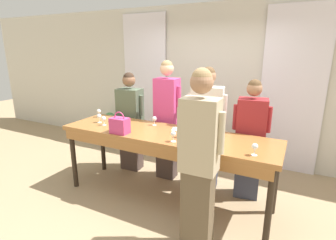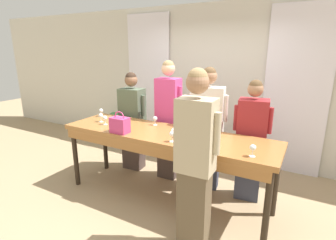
{
  "view_description": "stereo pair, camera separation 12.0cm",
  "coord_description": "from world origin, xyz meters",
  "px_view_note": "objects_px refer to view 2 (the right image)",
  "views": [
    {
      "loc": [
        1.51,
        -2.88,
        2.04
      ],
      "look_at": [
        0.0,
        0.08,
        1.12
      ],
      "focal_mm": 28.0,
      "sensor_mm": 36.0,
      "label": 1
    },
    {
      "loc": [
        1.62,
        -2.82,
        2.04
      ],
      "look_at": [
        0.0,
        0.08,
        1.12
      ],
      "focal_mm": 28.0,
      "sensor_mm": 36.0,
      "label": 2
    }
  ],
  "objects_px": {
    "guest_pink_top": "(168,119)",
    "handbag": "(120,125)",
    "wine_glass_center_mid": "(209,140)",
    "guest_olive_jacket": "(133,121)",
    "wine_glass_front_right": "(253,148)",
    "guest_striped_shirt": "(251,141)",
    "wine_glass_center_right": "(180,130)",
    "guest_cream_sweater": "(207,128)",
    "wine_bottle": "(193,128)",
    "wine_glass_back_mid": "(101,116)",
    "wine_glass_front_left": "(155,119)",
    "tasting_bar": "(164,139)",
    "host_pouring": "(195,163)",
    "wine_glass_back_left": "(105,118)",
    "potted_plant": "(115,127)",
    "wine_glass_front_mid": "(101,111)",
    "wine_glass_center_left": "(172,134)"
  },
  "relations": [
    {
      "from": "handbag",
      "to": "wine_glass_center_mid",
      "type": "height_order",
      "value": "handbag"
    },
    {
      "from": "wine_glass_front_mid",
      "to": "wine_glass_back_left",
      "type": "height_order",
      "value": "same"
    },
    {
      "from": "guest_olive_jacket",
      "to": "tasting_bar",
      "type": "bearing_deg",
      "value": -32.34
    },
    {
      "from": "host_pouring",
      "to": "guest_striped_shirt",
      "type": "bearing_deg",
      "value": 78.84
    },
    {
      "from": "wine_glass_front_left",
      "to": "host_pouring",
      "type": "relative_size",
      "value": 0.07
    },
    {
      "from": "wine_glass_center_right",
      "to": "guest_olive_jacket",
      "type": "relative_size",
      "value": 0.08
    },
    {
      "from": "wine_glass_back_mid",
      "to": "wine_glass_front_left",
      "type": "bearing_deg",
      "value": 17.38
    },
    {
      "from": "wine_bottle",
      "to": "wine_glass_center_left",
      "type": "distance_m",
      "value": 0.28
    },
    {
      "from": "handbag",
      "to": "wine_glass_front_right",
      "type": "height_order",
      "value": "handbag"
    },
    {
      "from": "wine_glass_center_mid",
      "to": "guest_olive_jacket",
      "type": "bearing_deg",
      "value": 153.68
    },
    {
      "from": "wine_glass_front_right",
      "to": "wine_glass_front_mid",
      "type": "bearing_deg",
      "value": 169.45
    },
    {
      "from": "wine_glass_back_mid",
      "to": "guest_olive_jacket",
      "type": "relative_size",
      "value": 0.08
    },
    {
      "from": "wine_glass_center_right",
      "to": "guest_pink_top",
      "type": "height_order",
      "value": "guest_pink_top"
    },
    {
      "from": "guest_pink_top",
      "to": "guest_cream_sweater",
      "type": "distance_m",
      "value": 0.64
    },
    {
      "from": "wine_glass_center_right",
      "to": "guest_olive_jacket",
      "type": "bearing_deg",
      "value": 151.0
    },
    {
      "from": "potted_plant",
      "to": "handbag",
      "type": "bearing_deg",
      "value": -47.11
    },
    {
      "from": "handbag",
      "to": "guest_cream_sweater",
      "type": "relative_size",
      "value": 0.16
    },
    {
      "from": "wine_glass_back_mid",
      "to": "host_pouring",
      "type": "bearing_deg",
      "value": -20.24
    },
    {
      "from": "wine_glass_back_mid",
      "to": "guest_olive_jacket",
      "type": "height_order",
      "value": "guest_olive_jacket"
    },
    {
      "from": "tasting_bar",
      "to": "wine_glass_front_mid",
      "type": "bearing_deg",
      "value": 169.77
    },
    {
      "from": "guest_pink_top",
      "to": "guest_striped_shirt",
      "type": "height_order",
      "value": "guest_pink_top"
    },
    {
      "from": "guest_olive_jacket",
      "to": "guest_striped_shirt",
      "type": "distance_m",
      "value": 1.95
    },
    {
      "from": "wine_glass_center_mid",
      "to": "wine_glass_center_right",
      "type": "relative_size",
      "value": 1.0
    },
    {
      "from": "tasting_bar",
      "to": "wine_glass_front_right",
      "type": "xyz_separation_m",
      "value": [
        1.16,
        -0.22,
        0.18
      ]
    },
    {
      "from": "wine_glass_front_left",
      "to": "tasting_bar",
      "type": "bearing_deg",
      "value": -40.19
    },
    {
      "from": "guest_pink_top",
      "to": "guest_cream_sweater",
      "type": "bearing_deg",
      "value": 0.0
    },
    {
      "from": "wine_glass_front_right",
      "to": "guest_cream_sweater",
      "type": "bearing_deg",
      "value": 133.84
    },
    {
      "from": "wine_glass_center_mid",
      "to": "guest_olive_jacket",
      "type": "xyz_separation_m",
      "value": [
        -1.66,
        0.82,
        -0.21
      ]
    },
    {
      "from": "wine_glass_back_left",
      "to": "wine_glass_front_right",
      "type": "bearing_deg",
      "value": -4.02
    },
    {
      "from": "wine_glass_front_left",
      "to": "wine_glass_center_left",
      "type": "distance_m",
      "value": 0.72
    },
    {
      "from": "guest_striped_shirt",
      "to": "tasting_bar",
      "type": "bearing_deg",
      "value": -148.0
    },
    {
      "from": "wine_glass_back_mid",
      "to": "guest_cream_sweater",
      "type": "relative_size",
      "value": 0.07
    },
    {
      "from": "wine_glass_front_mid",
      "to": "wine_glass_center_mid",
      "type": "xyz_separation_m",
      "value": [
        1.99,
        -0.44,
        0.0
      ]
    },
    {
      "from": "wine_glass_center_mid",
      "to": "wine_glass_back_mid",
      "type": "height_order",
      "value": "same"
    },
    {
      "from": "wine_glass_back_mid",
      "to": "host_pouring",
      "type": "relative_size",
      "value": 0.07
    },
    {
      "from": "wine_bottle",
      "to": "guest_olive_jacket",
      "type": "bearing_deg",
      "value": 155.68
    },
    {
      "from": "handbag",
      "to": "wine_glass_back_mid",
      "type": "relative_size",
      "value": 2.2
    },
    {
      "from": "guest_pink_top",
      "to": "handbag",
      "type": "bearing_deg",
      "value": -104.54
    },
    {
      "from": "wine_glass_front_right",
      "to": "guest_olive_jacket",
      "type": "relative_size",
      "value": 0.08
    },
    {
      "from": "wine_glass_front_right",
      "to": "wine_glass_back_mid",
      "type": "bearing_deg",
      "value": 174.35
    },
    {
      "from": "tasting_bar",
      "to": "wine_glass_center_left",
      "type": "height_order",
      "value": "wine_glass_center_left"
    },
    {
      "from": "wine_glass_front_left",
      "to": "wine_glass_center_mid",
      "type": "relative_size",
      "value": 1.0
    },
    {
      "from": "wine_glass_center_mid",
      "to": "tasting_bar",
      "type": "bearing_deg",
      "value": 163.29
    },
    {
      "from": "tasting_bar",
      "to": "wine_bottle",
      "type": "relative_size",
      "value": 8.38
    },
    {
      "from": "tasting_bar",
      "to": "wine_glass_back_left",
      "type": "distance_m",
      "value": 0.96
    },
    {
      "from": "wine_glass_front_right",
      "to": "guest_striped_shirt",
      "type": "relative_size",
      "value": 0.08
    },
    {
      "from": "guest_olive_jacket",
      "to": "wine_glass_center_right",
      "type": "bearing_deg",
      "value": -29.0
    },
    {
      "from": "tasting_bar",
      "to": "wine_glass_front_left",
      "type": "height_order",
      "value": "wine_glass_front_left"
    },
    {
      "from": "host_pouring",
      "to": "tasting_bar",
      "type": "bearing_deg",
      "value": 137.33
    },
    {
      "from": "wine_bottle",
      "to": "guest_cream_sweater",
      "type": "distance_m",
      "value": 0.65
    }
  ]
}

